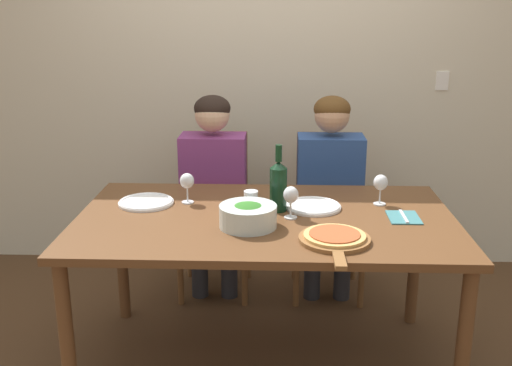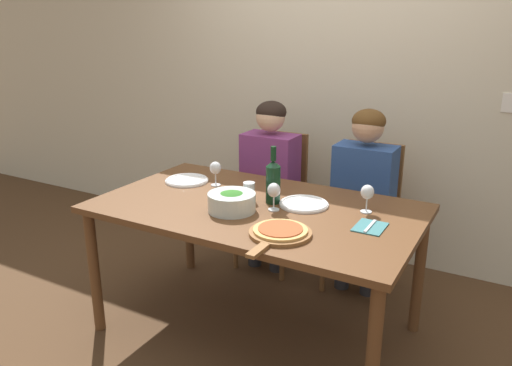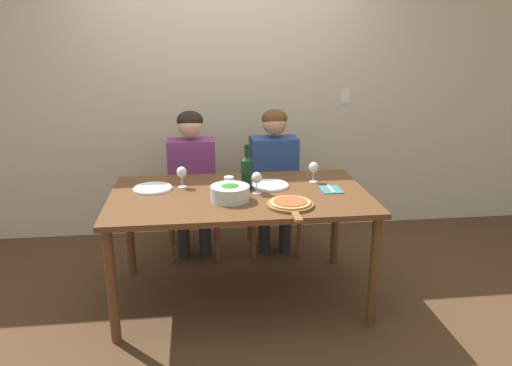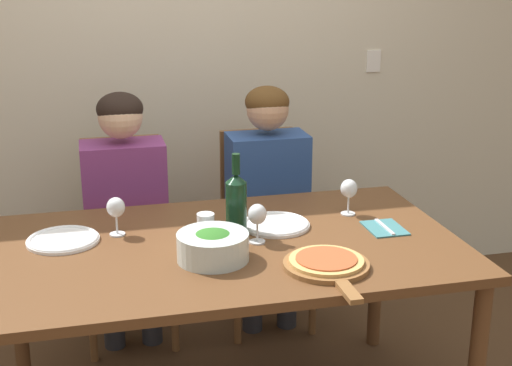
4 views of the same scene
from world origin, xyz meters
The scene contains 16 objects.
back_wall centered at (0.00, 1.31, 1.35)m, with size 10.00×0.06×2.70m.
dining_table centered at (0.00, 0.00, 0.70)m, with size 1.74×1.02×0.78m.
chair_left centered at (-0.32, 0.87, 0.51)m, with size 0.42×0.42×0.97m.
chair_right centered at (0.36, 0.87, 0.51)m, with size 0.42×0.42×0.97m.
person_woman centered at (-0.32, 0.76, 0.74)m, with size 0.47×0.51×1.22m.
person_man centered at (0.36, 0.76, 0.74)m, with size 0.47×0.51×1.22m.
wine_bottle centered at (0.06, 0.08, 0.91)m, with size 0.08×0.08×0.32m.
broccoli_bowl centered at (-0.07, -0.14, 0.83)m, with size 0.25×0.25×0.11m.
dinner_plate_left centered at (-0.59, 0.16, 0.79)m, with size 0.27×0.27×0.02m.
dinner_plate_right centered at (0.23, 0.13, 0.79)m, with size 0.27×0.27×0.02m.
pizza_on_board centered at (0.29, -0.30, 0.80)m, with size 0.30×0.44×0.04m.
wine_glass_left centered at (-0.39, 0.18, 0.88)m, with size 0.07×0.07×0.15m.
wine_glass_right centered at (0.55, 0.19, 0.88)m, with size 0.07×0.07×0.15m.
wine_glass_centre centered at (0.11, -0.02, 0.88)m, with size 0.07×0.07×0.15m.
water_tumbler centered at (-0.07, 0.04, 0.83)m, with size 0.07×0.07×0.11m.
fork_on_napkin centered at (0.63, 0.00, 0.78)m, with size 0.14×0.18×0.01m.
Camera 4 is at (-0.48, -2.41, 1.79)m, focal length 50.00 mm.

